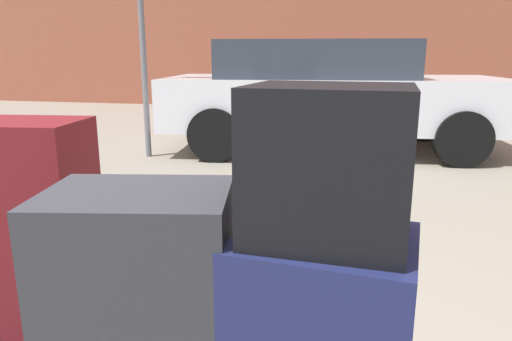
{
  "coord_description": "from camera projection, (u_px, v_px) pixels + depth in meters",
  "views": [
    {
      "loc": [
        0.5,
        -1.0,
        1.25
      ],
      "look_at": [
        0.0,
        1.2,
        0.69
      ],
      "focal_mm": 33.01,
      "sensor_mm": 36.0,
      "label": 1
    }
  ],
  "objects": [
    {
      "name": "bollard_kerb_near",
      "position": [
        475.0,
        108.0,
        8.14
      ],
      "size": [
        0.21,
        0.21,
        0.69
      ],
      "primitive_type": "cylinder",
      "color": "#383838",
      "rests_on": "ground_plane"
    },
    {
      "name": "duffel_bag_black_topmost_pile",
      "position": [
        328.0,
        164.0,
        0.81
      ],
      "size": [
        0.29,
        0.25,
        0.27
      ],
      "primitive_type": "cube",
      "rotation": [
        0.0,
        0.0,
        -0.06
      ],
      "color": "black",
      "rests_on": "suitcase_navy_front_right"
    },
    {
      "name": "no_parking_sign",
      "position": [
        142.0,
        27.0,
        5.55
      ],
      "size": [
        0.49,
        0.15,
        2.53
      ],
      "color": "slate",
      "rests_on": "ground_plane"
    },
    {
      "name": "suitcase_maroon_rear_left",
      "position": [
        37.0,
        232.0,
        1.49
      ],
      "size": [
        0.36,
        0.3,
        0.71
      ],
      "primitive_type": "cube",
      "rotation": [
        0.0,
        0.0,
        0.12
      ],
      "color": "maroon",
      "rests_on": "luggage_cart"
    },
    {
      "name": "parked_car",
      "position": [
        328.0,
        93.0,
        6.18
      ],
      "size": [
        4.49,
        2.33,
        1.42
      ],
      "color": "silver",
      "rests_on": "ground_plane"
    },
    {
      "name": "duffel_bag_olive_front_left",
      "position": [
        168.0,
        315.0,
        1.42
      ],
      "size": [
        0.73,
        0.48,
        0.29
      ],
      "primitive_type": "cube",
      "rotation": [
        0.0,
        0.0,
        0.21
      ],
      "color": "#4C5128",
      "rests_on": "luggage_cart"
    }
  ]
}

